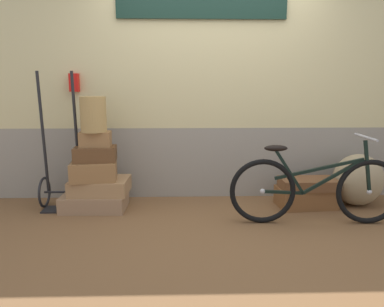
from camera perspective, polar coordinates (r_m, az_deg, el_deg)
ground at (r=3.80m, az=3.93°, el=-10.34°), size 8.40×5.20×0.06m
station_building at (r=4.40m, az=3.20°, el=9.51°), size 6.40×0.74×2.48m
suitcase_0 at (r=4.16m, az=-14.71°, el=-7.12°), size 0.68×0.46×0.17m
suitcase_1 at (r=4.13m, az=-13.92°, el=-4.85°), size 0.62×0.47×0.16m
suitcase_2 at (r=4.05m, az=-14.86°, el=-2.64°), size 0.50×0.38×0.20m
suitcase_3 at (r=4.05m, az=-14.63°, el=-0.06°), size 0.45×0.33×0.16m
suitcase_4 at (r=4.04m, az=-14.62°, el=2.16°), size 0.33×0.24×0.16m
suitcase_5 at (r=4.29m, az=17.05°, el=-6.43°), size 0.63×0.42×0.21m
suitcase_6 at (r=4.23m, az=17.43°, el=-4.44°), size 0.60×0.35×0.11m
wicker_basket at (r=3.98m, az=-14.93°, el=5.83°), size 0.26×0.26×0.37m
luggage_trolley at (r=4.26m, az=-19.33°, el=-3.77°), size 0.44×0.39×1.46m
burlap_sack at (r=4.50m, az=24.13°, el=-3.72°), size 0.55×0.47×0.57m
bicycle at (r=3.74m, az=18.41°, el=-5.23°), size 1.65×0.46×0.85m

